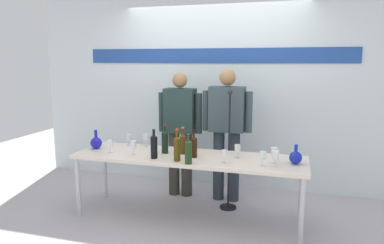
{
  "coord_description": "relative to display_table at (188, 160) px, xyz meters",
  "views": [
    {
      "loc": [
        1.12,
        -3.66,
        1.75
      ],
      "look_at": [
        0.0,
        0.15,
        1.07
      ],
      "focal_mm": 33.55,
      "sensor_mm": 36.0,
      "label": 1
    }
  ],
  "objects": [
    {
      "name": "ground_plane",
      "position": [
        0.0,
        0.0,
        -0.67
      ],
      "size": [
        10.0,
        10.0,
        0.0
      ],
      "primitive_type": "plane",
      "color": "#AFA9AF"
    },
    {
      "name": "back_wall",
      "position": [
        0.0,
        1.25,
        0.83
      ],
      "size": [
        5.32,
        0.11,
        3.0
      ],
      "color": "silver",
      "rests_on": "ground"
    },
    {
      "name": "display_table",
      "position": [
        0.0,
        0.0,
        0.0
      ],
      "size": [
        2.55,
        0.7,
        0.72
      ],
      "color": "beige",
      "rests_on": "ground"
    },
    {
      "name": "decanter_blue_left",
      "position": [
        -1.14,
        0.0,
        0.13
      ],
      "size": [
        0.14,
        0.14,
        0.23
      ],
      "color": "#1C1EC0",
      "rests_on": "display_table"
    },
    {
      "name": "decanter_blue_right",
      "position": [
        1.14,
        0.0,
        0.12
      ],
      "size": [
        0.13,
        0.13,
        0.2
      ],
      "color": "#1524B6",
      "rests_on": "display_table"
    },
    {
      "name": "presenter_left",
      "position": [
        -0.3,
        0.64,
        0.24
      ],
      "size": [
        0.58,
        0.22,
        1.61
      ],
      "color": "#31302A",
      "rests_on": "ground"
    },
    {
      "name": "presenter_right",
      "position": [
        0.3,
        0.64,
        0.28
      ],
      "size": [
        0.62,
        0.22,
        1.65
      ],
      "color": "#262F3A",
      "rests_on": "ground"
    },
    {
      "name": "wine_bottle_0",
      "position": [
        0.08,
        -0.04,
        0.18
      ],
      "size": [
        0.08,
        0.08,
        0.31
      ],
      "color": "black",
      "rests_on": "display_table"
    },
    {
      "name": "wine_bottle_1",
      "position": [
        -0.32,
        -0.2,
        0.19
      ],
      "size": [
        0.07,
        0.07,
        0.32
      ],
      "color": "black",
      "rests_on": "display_table"
    },
    {
      "name": "wine_bottle_2",
      "position": [
        -0.08,
        0.06,
        0.18
      ],
      "size": [
        0.07,
        0.07,
        0.31
      ],
      "color": "#4C2E0E",
      "rests_on": "display_table"
    },
    {
      "name": "wine_bottle_3",
      "position": [
        -0.05,
        -0.23,
        0.19
      ],
      "size": [
        0.07,
        0.07,
        0.34
      ],
      "color": "#44340A",
      "rests_on": "display_table"
    },
    {
      "name": "wine_bottle_4",
      "position": [
        -0.29,
        0.03,
        0.19
      ],
      "size": [
        0.08,
        0.08,
        0.33
      ],
      "color": "black",
      "rests_on": "display_table"
    },
    {
      "name": "wine_bottle_5",
      "position": [
        0.09,
        -0.3,
        0.18
      ],
      "size": [
        0.07,
        0.07,
        0.3
      ],
      "color": "#183315",
      "rests_on": "display_table"
    },
    {
      "name": "wine_glass_left_0",
      "position": [
        -0.62,
        0.27,
        0.16
      ],
      "size": [
        0.07,
        0.07,
        0.16
      ],
      "color": "white",
      "rests_on": "display_table"
    },
    {
      "name": "wine_glass_left_1",
      "position": [
        -0.84,
        0.25,
        0.15
      ],
      "size": [
        0.06,
        0.06,
        0.15
      ],
      "color": "white",
      "rests_on": "display_table"
    },
    {
      "name": "wine_glass_left_2",
      "position": [
        -0.59,
        -0.14,
        0.16
      ],
      "size": [
        0.07,
        0.07,
        0.16
      ],
      "color": "white",
      "rests_on": "display_table"
    },
    {
      "name": "wine_glass_left_3",
      "position": [
        -0.88,
        -0.13,
        0.16
      ],
      "size": [
        0.06,
        0.06,
        0.15
      ],
      "color": "white",
      "rests_on": "display_table"
    },
    {
      "name": "wine_glass_right_0",
      "position": [
        0.93,
        -0.03,
        0.17
      ],
      "size": [
        0.07,
        0.07,
        0.16
      ],
      "color": "white",
      "rests_on": "display_table"
    },
    {
      "name": "wine_glass_right_1",
      "position": [
        0.95,
        -0.16,
        0.17
      ],
      "size": [
        0.07,
        0.07,
        0.16
      ],
      "color": "white",
      "rests_on": "display_table"
    },
    {
      "name": "wine_glass_right_2",
      "position": [
        0.53,
        0.07,
        0.15
      ],
      "size": [
        0.06,
        0.06,
        0.15
      ],
      "color": "white",
      "rests_on": "display_table"
    },
    {
      "name": "wine_glass_right_3",
      "position": [
        0.82,
        -0.16,
        0.16
      ],
      "size": [
        0.07,
        0.07,
        0.15
      ],
      "color": "white",
      "rests_on": "display_table"
    },
    {
      "name": "wine_glass_right_4",
      "position": [
        0.43,
        -0.17,
        0.15
      ],
      "size": [
        0.06,
        0.06,
        0.14
      ],
      "color": "white",
      "rests_on": "display_table"
    },
    {
      "name": "microphone_stand",
      "position": [
        0.39,
        0.38,
        -0.2
      ],
      "size": [
        0.2,
        0.2,
        1.43
      ],
      "color": "black",
      "rests_on": "ground"
    }
  ]
}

